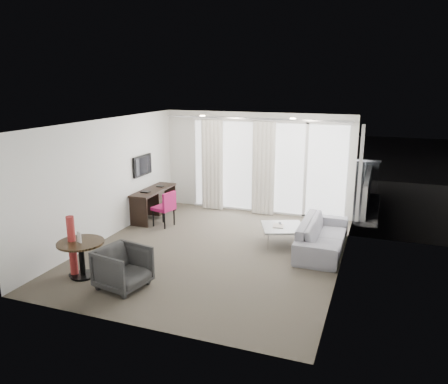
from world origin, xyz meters
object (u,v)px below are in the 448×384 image
(desk, at_px, (154,204))
(red_lamp, at_px, (72,246))
(coffee_table, at_px, (283,235))
(round_table, at_px, (82,259))
(rattan_chair_b, at_px, (337,187))
(sofa, at_px, (322,235))
(tub_armchair, at_px, (123,268))
(rattan_chair_a, at_px, (304,184))
(desk_chair, at_px, (163,209))

(desk, xyz_separation_m, red_lamp, (0.31, -3.47, 0.18))
(desk, relative_size, coffee_table, 1.85)
(round_table, height_order, rattan_chair_b, rattan_chair_b)
(red_lamp, xyz_separation_m, sofa, (3.98, 2.76, -0.24))
(desk, relative_size, red_lamp, 1.43)
(tub_armchair, bearing_deg, coffee_table, -24.29)
(rattan_chair_a, bearing_deg, desk_chair, -106.98)
(rattan_chair_b, bearing_deg, rattan_chair_a, -142.25)
(round_table, relative_size, rattan_chair_b, 1.13)
(desk_chair, xyz_separation_m, sofa, (3.77, -0.23, -0.11))
(desk_chair, height_order, tub_armchair, desk_chair)
(red_lamp, distance_m, sofa, 4.85)
(sofa, bearing_deg, desk, 80.57)
(desk, distance_m, coffee_table, 3.52)
(red_lamp, bearing_deg, rattan_chair_a, 65.82)
(red_lamp, relative_size, rattan_chair_b, 1.53)
(coffee_table, xyz_separation_m, rattan_chair_a, (-0.22, 3.68, 0.27))
(tub_armchair, xyz_separation_m, rattan_chair_a, (1.83, 6.60, 0.11))
(desk_chair, xyz_separation_m, coffee_table, (2.93, -0.17, -0.24))
(desk_chair, height_order, red_lamp, red_lamp)
(sofa, height_order, rattan_chair_a, rattan_chair_a)
(desk, distance_m, sofa, 4.35)
(rattan_chair_a, bearing_deg, tub_armchair, -84.79)
(desk, bearing_deg, coffee_table, -10.63)
(desk, bearing_deg, round_table, -82.03)
(desk, xyz_separation_m, tub_armchair, (1.40, -3.57, -0.02))
(coffee_table, bearing_deg, desk, 169.37)
(tub_armchair, height_order, sofa, tub_armchair)
(desk_chair, height_order, round_table, desk_chair)
(rattan_chair_b, bearing_deg, round_table, -106.02)
(rattan_chair_b, bearing_deg, tub_armchair, -99.39)
(sofa, bearing_deg, tub_armchair, 134.71)
(red_lamp, relative_size, tub_armchair, 1.43)
(round_table, bearing_deg, red_lamp, -175.14)
(tub_armchair, distance_m, sofa, 4.06)
(round_table, distance_m, sofa, 4.69)
(tub_armchair, relative_size, rattan_chair_a, 0.84)
(round_table, distance_m, rattan_chair_a, 7.05)
(coffee_table, distance_m, rattan_chair_a, 3.70)
(rattan_chair_b, bearing_deg, coffee_table, -87.47)
(coffee_table, bearing_deg, red_lamp, -138.07)
(desk_chair, bearing_deg, desk, 150.39)
(desk_chair, xyz_separation_m, tub_armchair, (0.88, -3.09, -0.08))
(desk_chair, height_order, coffee_table, desk_chair)
(rattan_chair_a, distance_m, rattan_chair_b, 0.99)
(desk_chair, height_order, rattan_chair_a, rattan_chair_a)
(desk, relative_size, desk_chair, 1.85)
(tub_armchair, bearing_deg, red_lamp, 95.39)
(red_lamp, bearing_deg, sofa, 34.70)
(desk_chair, relative_size, tub_armchair, 1.10)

